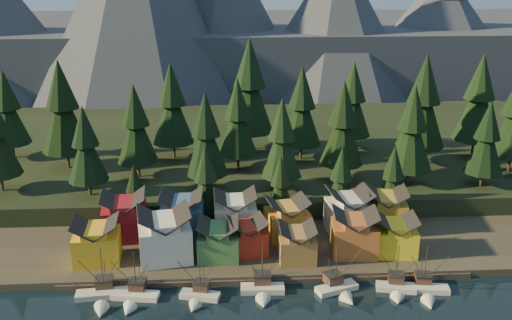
{
  "coord_description": "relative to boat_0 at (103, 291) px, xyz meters",
  "views": [
    {
      "loc": [
        -7.76,
        -81.03,
        57.79
      ],
      "look_at": [
        -1.21,
        30.0,
        20.09
      ],
      "focal_mm": 40.0,
      "sensor_mm": 36.0,
      "label": 1
    }
  ],
  "objects": [
    {
      "name": "shore_strip",
      "position": [
        30.33,
        29.0,
        -1.17
      ],
      "size": [
        400.0,
        50.0,
        1.5
      ],
      "primitive_type": "cube",
      "color": "#332D25",
      "rests_on": "ground"
    },
    {
      "name": "hillside",
      "position": [
        30.33,
        79.0,
        1.08
      ],
      "size": [
        420.0,
        100.0,
        6.0
      ],
      "primitive_type": "cube",
      "color": "black",
      "rests_on": "ground"
    },
    {
      "name": "dock",
      "position": [
        30.33,
        5.5,
        -1.42
      ],
      "size": [
        80.0,
        4.0,
        1.0
      ],
      "primitive_type": "cube",
      "color": "#4A3E35",
      "rests_on": "ground"
    },
    {
      "name": "mountain_ridge",
      "position": [
        26.13,
        202.59,
        24.13
      ],
      "size": [
        560.0,
        190.0,
        90.0
      ],
      "color": "#474C5B",
      "rests_on": "ground"
    },
    {
      "name": "boat_0",
      "position": [
        0.0,
        0.0,
        0.0
      ],
      "size": [
        10.6,
        11.4,
        10.76
      ],
      "rotation": [
        0.0,
        0.0,
        0.09
      ],
      "color": "beige",
      "rests_on": "ground"
    },
    {
      "name": "boat_1",
      "position": [
        5.67,
        -0.62,
        0.03
      ],
      "size": [
        9.06,
        9.63,
        10.25
      ],
      "rotation": [
        0.0,
        0.0,
        -0.15
      ],
      "color": "white",
      "rests_on": "ground"
    },
    {
      "name": "boat_2",
      "position": [
        17.42,
        -1.04,
        0.06
      ],
      "size": [
        7.89,
        8.41,
        9.81
      ],
      "rotation": [
        0.0,
        0.0,
        -0.25
      ],
      "color": "beige",
      "rests_on": "ground"
    },
    {
      "name": "boat_3",
      "position": [
        29.25,
        0.29,
        0.31
      ],
      "size": [
        8.48,
        9.19,
        11.06
      ],
      "rotation": [
        0.0,
        0.0,
        -0.04
      ],
      "color": "beige",
      "rests_on": "ground"
    },
    {
      "name": "boat_4",
      "position": [
        43.57,
        -0.21,
        0.21
      ],
      "size": [
        8.69,
        9.25,
        10.65
      ],
      "rotation": [
        0.0,
        0.0,
        0.35
      ],
      "color": "beige",
      "rests_on": "ground"
    },
    {
      "name": "boat_5",
      "position": [
        54.31,
        -0.56,
        0.12
      ],
      "size": [
        7.95,
        8.5,
        10.05
      ],
      "rotation": [
        0.0,
        0.0,
        -0.21
      ],
      "color": "silver",
      "rests_on": "ground"
    },
    {
      "name": "boat_6",
      "position": [
        59.48,
        -1.49,
        -0.08
      ],
      "size": [
        9.69,
        10.33,
        10.11
      ],
      "rotation": [
        0.0,
        0.0,
        -0.14
      ],
      "color": "beige",
      "rests_on": "ground"
    },
    {
      "name": "house_front_0",
      "position": [
        -3.25,
        12.44,
        4.24
      ],
      "size": [
        9.47,
        9.02,
        8.87
      ],
      "rotation": [
        0.0,
        0.0,
        0.07
      ],
      "color": "gold",
      "rests_on": "shore_strip"
    },
    {
      "name": "house_front_1",
      "position": [
        10.31,
        12.57,
        5.13
      ],
      "size": [
        11.77,
        11.44,
        10.58
      ],
      "rotation": [
        0.0,
        0.0,
        0.17
      ],
      "color": "silver",
      "rests_on": "shore_strip"
    },
    {
      "name": "house_front_2",
      "position": [
        21.1,
        12.46,
        3.83
      ],
      "size": [
        8.59,
        8.65,
        8.09
      ],
      "rotation": [
        0.0,
        0.0,
        -0.04
      ],
      "color": "#3D6F3C",
      "rests_on": "shore_strip"
    },
    {
      "name": "house_front_3",
      "position": [
        26.9,
        13.86,
        3.61
      ],
      "size": [
        8.91,
        8.64,
        7.68
      ],
      "rotation": [
        0.0,
        0.0,
        0.22
      ],
      "color": "maroon",
      "rests_on": "shore_strip"
    },
    {
      "name": "house_front_4",
      "position": [
        36.88,
        10.59,
        3.49
      ],
      "size": [
        7.26,
        7.84,
        7.45
      ],
      "rotation": [
        0.0,
        0.0,
        -0.0
      ],
      "color": "olive",
      "rests_on": "shore_strip"
    },
    {
      "name": "house_front_5",
      "position": [
        48.97,
        12.38,
        4.54
      ],
      "size": [
        9.7,
        8.96,
        9.45
      ],
      "rotation": [
        0.0,
        0.0,
        -0.09
      ],
      "color": "#A45B2A",
      "rests_on": "shore_strip"
    },
    {
      "name": "house_front_6",
      "position": [
        57.49,
        12.12,
        3.88
      ],
      "size": [
        8.86,
        8.46,
        8.18
      ],
      "rotation": [
        0.0,
        0.0,
        -0.09
      ],
      "color": "yellow",
      "rests_on": "shore_strip"
    },
    {
      "name": "house_back_0",
      "position": [
        0.65,
        22.74,
        4.92
      ],
      "size": [
        10.2,
        9.87,
        10.17
      ],
      "rotation": [
        0.0,
        0.0,
        0.1
      ],
      "color": "maroon",
      "rests_on": "shore_strip"
    },
    {
      "name": "house_back_1",
      "position": [
        13.19,
        22.32,
        4.96
      ],
      "size": [
        9.31,
        9.43,
        10.25
      ],
      "rotation": [
        0.0,
        0.0,
        -0.02
      ],
      "color": "#385A84",
      "rests_on": "shore_strip"
    },
    {
      "name": "house_back_2",
      "position": [
        24.77,
        23.36,
        4.7
      ],
      "size": [
        9.46,
        8.73,
        9.74
      ],
      "rotation": [
        0.0,
        0.0,
        0.03
      ],
      "color": "silver",
      "rests_on": "shore_strip"
    },
    {
      "name": "house_back_3",
      "position": [
        36.01,
        20.94,
        4.27
      ],
      "size": [
        10.0,
        9.22,
        8.92
      ],
      "rotation": [
        0.0,
        0.0,
        0.18
      ],
      "color": "gold",
      "rests_on": "shore_strip"
    },
    {
      "name": "house_back_4",
      "position": [
        49.93,
        22.46,
        4.84
      ],
      "size": [
        10.03,
        9.7,
        10.03
      ],
      "rotation": [
        0.0,
        0.0,
        0.1
      ],
      "color": "beige",
      "rests_on": "shore_strip"
    },
    {
      "name": "house_back_5",
      "position": [
        58.48,
        23.27,
        4.71
      ],
      "size": [
        9.81,
        9.9,
        9.77
      ],
      "rotation": [
        0.0,
        0.0,
        -0.14
      ],
      "color": "#AD892C",
      "rests_on": "shore_strip"
    },
    {
      "name": "tree_hill_1",
      "position": [
        -19.67,
        57.0,
        20.21
      ],
      "size": [
        12.67,
        12.67,
        29.51
      ],
      "color": "#332319",
      "rests_on": "hillside"
    },
    {
      "name": "tree_hill_2",
      "position": [
        -9.67,
        37.0,
        16.1
      ],
      "size": [
        9.44,
        9.44,
        22.0
      ],
      "color": "#332319",
      "rests_on": "hillside"
    },
    {
      "name": "tree_hill_3",
      "position": [
        0.33,
        49.0,
        17.49
      ],
      "size": [
        10.53,
        10.53,
        24.53
      ],
      "color": "#332319",
      "rests_on": "hillside"
    },
    {
      "name": "tree_hill_4",
      "position": [
        8.33,
        64.0,
        19.15
      ],
      "size": [
        11.83,
        11.83,
        27.57
      ],
      "color": "#332319",
      "rests_on": "hillside"
    },
    {
      "name": "tree_hill_5",
      "position": [
        18.33,
        39.0,
        17.43
      ],
      "size": [
        10.48,
        10.48,
        24.42
      ],
      "color": "#332319",
      "rests_on": "hillside"
    },
    {
      "name": "tree_hill_6",
      "position": [
        26.33,
        54.0,
        17.65
      ],
      "size": [
        10.66,
        10.66,
        24.82
      ],
      "color": "#332319",
      "rests_on": "hillside"
    },
    {
      "name": "tree_hill_7",
      "position": [
        36.33,
        37.0,
        16.76
      ],
      "size": [
        9.96,
        9.96,
        23.2
      ],
      "color": "#332319",
      "rests_on": "hillside"
    },
    {
      "name": "tree_hill_8",
      "position": [
        44.33,
        61.0,
        18.57
      ],
      "size": [
        11.38,
        11.38,
        26.51
      ],
      "color": "#332319",
      "rests_on": "hillside"
    },
    {
      "name": "tree_hill_9",
      "position": [
        52.33,
        44.0,
        18.13
      ],
      "size": [
        11.03,
        11.03,
        25.7
      ],
      "color": "#332319",
      "rests_on": "hillside"
    },
    {
      "name": "tree_hill_10",
      "position": [
        60.33,
        69.0,
        18.46
      ],
      "size": [
        11.3,
        11.3,
        26.32
      ],
      "color": "#332319",
      "rests_on": "hillside"
    },
    {
      "name": "tree_hill_11",
      "position": [
        68.33,
        39.0,
        17.99
      ],
      "size": [
        10.93,
        10.93,
        25.46
      ],
      "color": "#332319",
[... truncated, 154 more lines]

